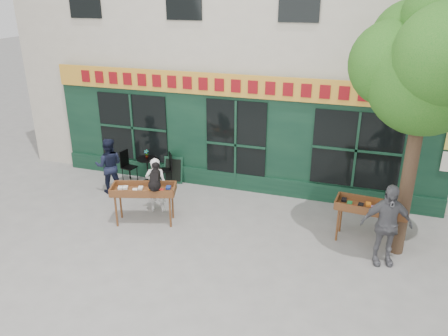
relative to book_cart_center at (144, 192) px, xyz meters
The scene contains 14 objects.
ground 1.76m from the book_cart_center, ahead, with size 80.00×80.00×0.00m, color slate.
building 7.63m from the book_cart_center, 76.10° to the left, with size 14.00×7.26×10.00m.
street_tree 6.76m from the book_cart_center, ahead, with size 3.05×2.90×5.60m.
book_cart_center is the anchor object (origin of this frame).
dog 0.59m from the book_cart_center, ahead, with size 0.34×0.60×0.60m, color black, non-canonical shape.
woman 0.66m from the book_cart_center, 90.00° to the left, with size 0.53×0.35×1.46m, color white.
book_cart_right 5.27m from the book_cart_center, ahead, with size 1.55×0.76×0.99m.
man_right 5.51m from the book_cart_center, ahead, with size 1.04×0.44×1.78m, color #59595E.
bistro_table 2.47m from the book_cart_center, 115.99° to the left, with size 0.60×0.60×0.76m.
bistro_chair_left 2.74m from the book_cart_center, 128.92° to the left, with size 0.42×0.42×0.95m.
bistro_chair_right 2.36m from the book_cart_center, 101.07° to the left, with size 0.50×0.50×0.95m.
potted_plant 2.45m from the book_cart_center, 115.99° to the left, with size 0.14×0.10×0.27m, color gray.
man_left 2.20m from the book_cart_center, 143.69° to the left, with size 0.77×0.60×1.58m, color black.
chalkboard 2.49m from the book_cart_center, 98.12° to the left, with size 0.58×0.26×0.79m.
Camera 1 is at (3.28, -8.67, 5.29)m, focal length 35.00 mm.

